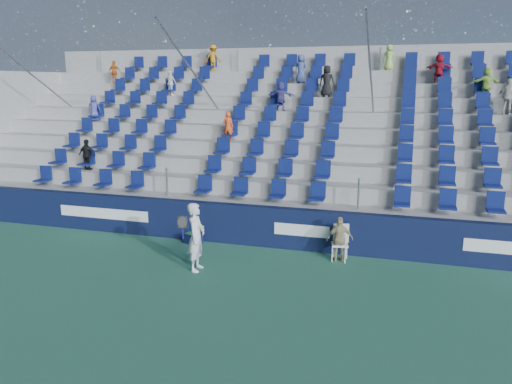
# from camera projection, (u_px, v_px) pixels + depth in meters

# --- Properties ---
(ground) EXTENTS (70.00, 70.00, 0.00)m
(ground) POSITION_uv_depth(u_px,v_px,m) (214.00, 285.00, 11.98)
(ground) COLOR #2B664C
(ground) RESTS_ON ground
(sponsor_wall) EXTENTS (24.00, 0.32, 1.20)m
(sponsor_wall) POSITION_uv_depth(u_px,v_px,m) (253.00, 225.00, 14.79)
(sponsor_wall) COLOR #0F1637
(sponsor_wall) RESTS_ON ground
(grandstand) EXTENTS (24.00, 8.17, 6.63)m
(grandstand) POSITION_uv_depth(u_px,v_px,m) (292.00, 152.00, 19.23)
(grandstand) COLOR #A3A39E
(grandstand) RESTS_ON ground
(tennis_player) EXTENTS (0.69, 0.68, 1.78)m
(tennis_player) POSITION_uv_depth(u_px,v_px,m) (196.00, 237.00, 12.73)
(tennis_player) COLOR silver
(tennis_player) RESTS_ON ground
(line_judge_chair) EXTENTS (0.51, 0.53, 0.98)m
(line_judge_chair) POSITION_uv_depth(u_px,v_px,m) (340.00, 240.00, 13.59)
(line_judge_chair) COLOR white
(line_judge_chair) RESTS_ON ground
(line_judge) EXTENTS (0.78, 0.52, 1.24)m
(line_judge) POSITION_uv_depth(u_px,v_px,m) (340.00, 239.00, 13.44)
(line_judge) COLOR tan
(line_judge) RESTS_ON ground
(ball_bin) EXTENTS (0.63, 0.52, 0.30)m
(ball_bin) POSITION_uv_depth(u_px,v_px,m) (193.00, 238.00, 15.02)
(ball_bin) COLOR #0E1234
(ball_bin) RESTS_ON ground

